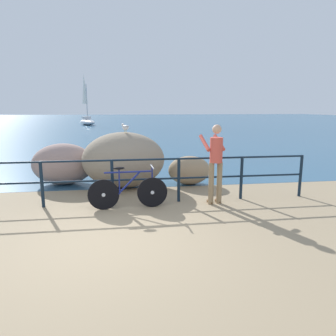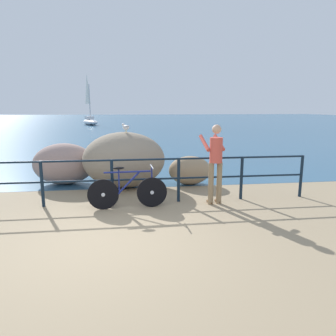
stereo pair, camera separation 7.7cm
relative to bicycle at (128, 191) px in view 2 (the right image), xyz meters
The scene contains 10 objects.
ground_plane 18.40m from the bicycle, 91.08° to the left, with size 120.00×120.00×0.10m, color #937F60.
sea_surface 46.70m from the bicycle, 90.42° to the left, with size 120.00×90.00×0.01m, color #2D5675.
promenade_railing 0.55m from the bicycle, 134.62° to the left, with size 9.08×0.07×1.02m.
bicycle is the anchor object (origin of this frame).
person_at_railing 2.02m from the bicycle, ahead, with size 0.51×0.66×1.78m.
breakwater_boulder_main 1.91m from the bicycle, 92.64° to the left, with size 2.21×1.64×1.50m.
breakwater_boulder_left 3.02m from the bicycle, 125.96° to the left, with size 1.71×1.17×1.16m.
breakwater_boulder_right 2.59m from the bicycle, 47.88° to the left, with size 1.19×0.78×0.81m.
seagull 2.19m from the bicycle, 90.58° to the left, with size 0.24×0.32×0.23m.
sailboat 33.63m from the bicycle, 97.62° to the left, with size 2.91×4.56×6.16m.
Camera 2 is at (0.35, -4.90, 2.14)m, focal length 33.31 mm.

